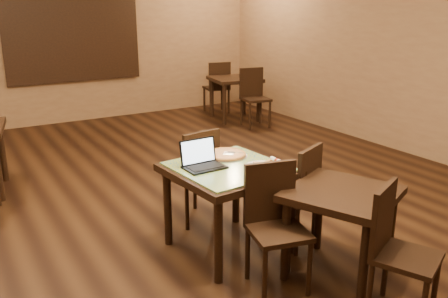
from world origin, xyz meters
TOP-DOWN VIEW (x-y plane):
  - ground at (0.00, 0.00)m, footprint 10.00×10.00m
  - wall_back at (0.00, 5.00)m, footprint 8.00×0.02m
  - mural at (0.50, 4.96)m, footprint 2.34×0.05m
  - tiled_table at (0.32, -0.48)m, footprint 1.00×1.00m
  - chair_main_near at (0.34, -1.10)m, footprint 0.49×0.49m
  - chair_main_far at (0.33, 0.14)m, footprint 0.46×0.46m
  - laptop at (0.12, -0.38)m, footprint 0.33×0.26m
  - plate at (0.54, -0.66)m, footprint 0.28×0.28m
  - pizza_slice at (0.54, -0.66)m, footprint 0.24×0.24m
  - pizza_pan at (0.44, -0.24)m, footprint 0.38×0.38m
  - pizza_whole at (0.44, -0.24)m, footprint 0.36×0.36m
  - spatula at (0.46, -0.26)m, footprint 0.23×0.23m
  - napkin_roll at (0.72, -0.62)m, footprint 0.04×0.16m
  - other_table_a at (3.00, 3.62)m, footprint 0.96×0.96m
  - other_table_a_chair_near at (3.02, 3.03)m, footprint 0.50×0.50m
  - other_table_a_chair_far at (2.98, 4.21)m, footprint 0.50×0.50m
  - other_table_c at (0.84, -1.29)m, footprint 1.00×1.00m
  - other_table_c_chair_near at (0.80, -1.83)m, footprint 0.53×0.53m
  - other_table_c_chair_far at (0.87, -0.74)m, footprint 0.53×0.53m

SIDE VIEW (x-z plane):
  - ground at x=0.00m, z-range 0.00..0.00m
  - other_table_c_chair_near at x=0.80m, z-range 0.06..0.98m
  - other_table_c_chair_far at x=0.87m, z-range 0.06..0.98m
  - chair_main_far at x=0.33m, z-range 0.06..1.00m
  - chair_main_near at x=0.34m, z-range 0.06..1.00m
  - other_table_a_chair_near at x=3.02m, z-range 0.06..1.07m
  - other_table_a_chair_far at x=2.98m, z-range 0.06..1.07m
  - other_table_c at x=0.84m, z-range 0.24..0.95m
  - other_table_a at x=3.00m, z-range 0.26..1.03m
  - tiled_table at x=0.32m, z-range 0.28..1.04m
  - pizza_pan at x=0.44m, z-range 0.76..0.77m
  - plate at x=0.54m, z-range 0.76..0.78m
  - napkin_roll at x=0.72m, z-range 0.76..0.80m
  - pizza_whole at x=0.44m, z-range 0.77..0.79m
  - pizza_slice at x=0.54m, z-range 0.77..0.80m
  - spatula at x=0.46m, z-range 0.79..0.79m
  - laptop at x=0.12m, z-range 0.71..0.93m
  - wall_back at x=0.00m, z-range 0.00..3.00m
  - mural at x=0.50m, z-range 0.73..2.37m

